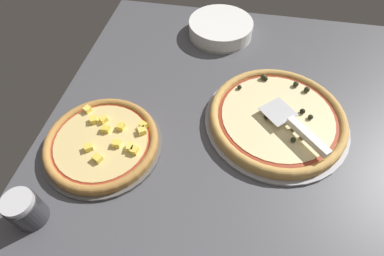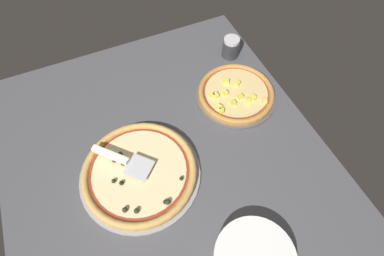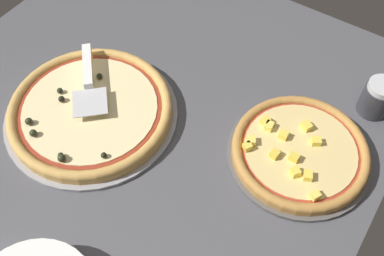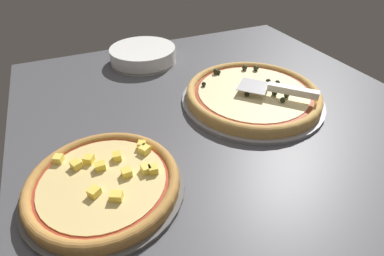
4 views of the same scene
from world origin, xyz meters
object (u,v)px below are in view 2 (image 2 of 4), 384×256
at_px(pizza_back, 236,93).
at_px(parmesan_shaker, 231,47).
at_px(serving_spatula, 116,157).
at_px(pizza_front, 140,172).

height_order(pizza_back, parmesan_shaker, parmesan_shaker).
distance_m(serving_spatula, parmesan_shaker, 0.71).
height_order(pizza_back, serving_spatula, serving_spatula).
bearing_deg(parmesan_shaker, pizza_back, -22.34).
bearing_deg(parmesan_shaker, serving_spatula, -61.88).
relative_size(pizza_front, parmesan_shaker, 4.22).
xyz_separation_m(pizza_front, serving_spatula, (-0.07, -0.06, 0.03)).
relative_size(serving_spatula, parmesan_shaker, 2.09).
xyz_separation_m(pizza_front, parmesan_shaker, (-0.40, 0.57, 0.02)).
bearing_deg(serving_spatula, pizza_front, 40.39).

